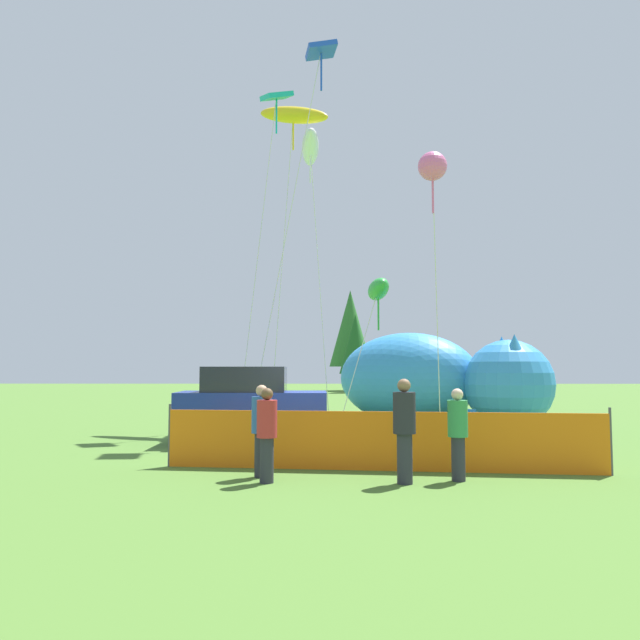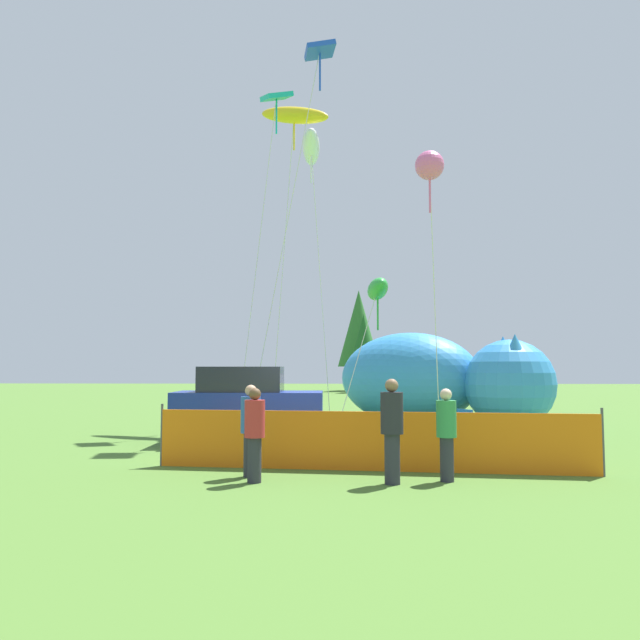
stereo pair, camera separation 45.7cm
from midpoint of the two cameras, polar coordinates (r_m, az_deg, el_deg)
The scene contains 17 objects.
ground_plane at distance 15.29m, azimuth -0.07°, elevation -11.83°, with size 120.00×120.00×0.00m, color #4C752D.
parked_car at distance 16.49m, azimuth -5.87°, elevation -7.81°, with size 3.88×1.89×2.01m.
folding_chair at distance 16.28m, azimuth 13.58°, elevation -9.31°, with size 0.74×0.74×0.93m.
inflatable_cat at distance 21.88m, azimuth 11.12°, elevation -5.59°, with size 7.51×5.91×3.21m.
safety_fence at distance 12.33m, azimuth 5.76°, elevation -10.96°, with size 8.51×1.00×1.25m.
spectator_in_grey_shirt at distance 10.96m, azimuth 7.80°, elevation -9.61°, with size 0.39×0.39×1.80m.
spectator_in_yellow_shirt at distance 11.63m, azimuth -5.24°, elevation -9.66°, with size 0.36×0.36×1.67m.
spectator_in_red_shirt at distance 11.38m, azimuth 12.63°, elevation -9.84°, with size 0.35×0.35×1.62m.
spectator_in_blue_shirt at distance 11.05m, azimuth -4.80°, elevation -10.06°, with size 0.36×0.36×1.63m.
kite_green_fish at distance 19.80m, azimuth 5.94°, elevation 2.78°, with size 1.74×1.91×4.87m.
kite_yellow_hero at distance 23.85m, azimuth -1.81°, elevation 18.13°, with size 2.93×2.04×11.82m.
kite_white_ghost at distance 23.49m, azimuth -0.23°, elevation 15.41°, with size 1.06×3.12×10.35m.
kite_pink_octopus at distance 17.65m, azimuth 10.74°, elevation 13.59°, with size 0.92×2.62×7.84m.
kite_blue_box at distance 21.10m, azimuth 0.51°, elevation 22.65°, with size 2.78×1.10×12.06m.
kite_teal_diamond at distance 22.40m, azimuth -3.45°, elevation 19.09°, with size 1.74×1.37×11.47m.
horizon_tree_east at distance 49.35m, azimuth 4.28°, elevation -2.23°, with size 2.59×2.59×6.17m.
horizon_tree_west at distance 53.12m, azimuth 3.82°, elevation -0.80°, with size 3.59×3.59×8.56m.
Camera 2 is at (0.78, -15.15, 2.00)m, focal length 35.00 mm.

